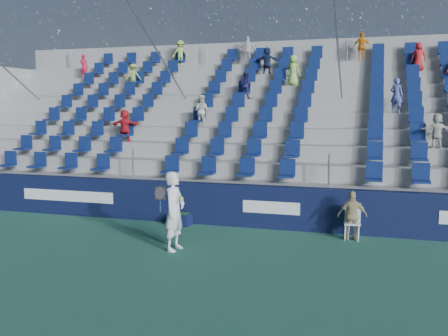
% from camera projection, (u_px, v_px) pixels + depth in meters
% --- Properties ---
extents(ground, '(70.00, 70.00, 0.00)m').
position_uv_depth(ground, '(180.00, 255.00, 11.43)').
color(ground, '#2B654E').
rests_on(ground, ground).
extents(sponsor_wall, '(24.00, 0.32, 1.20)m').
position_uv_depth(sponsor_wall, '(221.00, 204.00, 14.36)').
color(sponsor_wall, '#0F1537').
rests_on(sponsor_wall, ground).
extents(grandstand, '(24.00, 8.17, 6.63)m').
position_uv_depth(grandstand, '(260.00, 140.00, 19.02)').
color(grandstand, '#9A9A95').
rests_on(grandstand, ground).
extents(tennis_player, '(0.69, 0.72, 1.88)m').
position_uv_depth(tennis_player, '(174.00, 211.00, 11.73)').
color(tennis_player, white).
rests_on(tennis_player, ground).
extents(line_judge_chair, '(0.44, 0.45, 0.92)m').
position_uv_depth(line_judge_chair, '(352.00, 219.00, 12.82)').
color(line_judge_chair, white).
rests_on(line_judge_chair, ground).
extents(line_judge, '(0.79, 0.45, 1.27)m').
position_uv_depth(line_judge, '(352.00, 216.00, 12.67)').
color(line_judge, tan).
rests_on(line_judge, ground).
extents(ball_bin, '(0.66, 0.45, 0.36)m').
position_uv_depth(ball_bin, '(180.00, 219.00, 14.34)').
color(ball_bin, '#10163C').
rests_on(ball_bin, ground).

